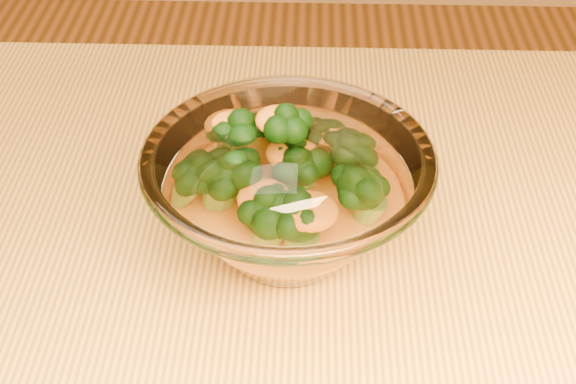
{
  "coord_description": "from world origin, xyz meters",
  "views": [
    {
      "loc": [
        0.13,
        -0.28,
        1.14
      ],
      "look_at": [
        0.12,
        0.12,
        0.8
      ],
      "focal_mm": 50.0,
      "sensor_mm": 36.0,
      "label": 1
    }
  ],
  "objects": [
    {
      "name": "glass_bowl",
      "position": [
        0.12,
        0.12,
        0.79
      ],
      "size": [
        0.19,
        0.19,
        0.08
      ],
      "color": "white",
      "rests_on": "table"
    },
    {
      "name": "broccoli_heap",
      "position": [
        0.11,
        0.13,
        0.81
      ],
      "size": [
        0.13,
        0.12,
        0.07
      ],
      "color": "black",
      "rests_on": "cheese_sauce"
    },
    {
      "name": "cheese_sauce",
      "position": [
        0.12,
        0.12,
        0.78
      ],
      "size": [
        0.11,
        0.11,
        0.03
      ],
      "primitive_type": "ellipsoid",
      "color": "orange",
      "rests_on": "glass_bowl"
    }
  ]
}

